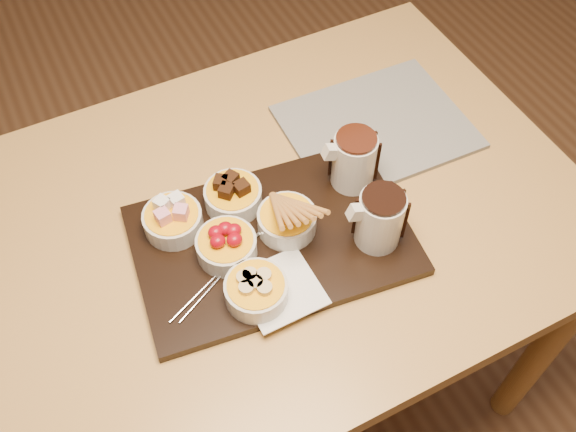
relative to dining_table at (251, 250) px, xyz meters
name	(u,v)px	position (x,y,z in m)	size (l,w,h in m)	color
ground	(262,382)	(0.00, 0.00, -0.65)	(5.00, 5.00, 0.00)	brown
dining_table	(251,250)	(0.00, 0.00, 0.00)	(1.20, 0.80, 0.75)	#BF8E46
serving_board	(272,240)	(0.02, -0.06, 0.11)	(0.46, 0.30, 0.02)	black
napkin	(281,289)	(-0.02, -0.16, 0.12)	(0.12, 0.12, 0.00)	white
bowl_marshmallows	(173,221)	(-0.12, 0.03, 0.14)	(0.10, 0.10, 0.04)	beige
bowl_cake	(233,197)	(-0.01, 0.03, 0.14)	(0.10, 0.10, 0.04)	beige
bowl_strawberries	(227,247)	(-0.06, -0.06, 0.14)	(0.10, 0.10, 0.04)	beige
bowl_biscotti	(287,221)	(0.05, -0.06, 0.14)	(0.10, 0.10, 0.04)	beige
bowl_bananas	(256,291)	(-0.06, -0.16, 0.14)	(0.10, 0.10, 0.04)	beige
pitcher_dark_chocolate	(380,219)	(0.17, -0.14, 0.17)	(0.08, 0.08, 0.10)	silver
pitcher_milk_chocolate	(354,161)	(0.20, -0.02, 0.17)	(0.08, 0.08, 0.10)	silver
fondue_skewers	(226,266)	(-0.08, -0.08, 0.12)	(0.26, 0.03, 0.01)	silver
newspaper	(376,127)	(0.32, 0.09, 0.10)	(0.34, 0.27, 0.01)	beige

